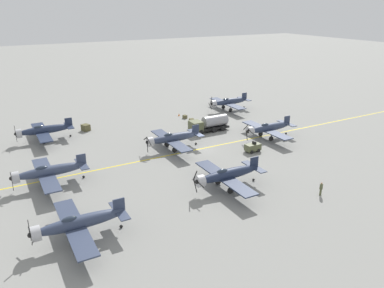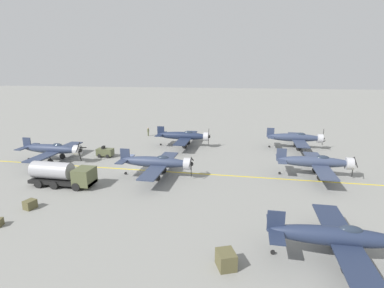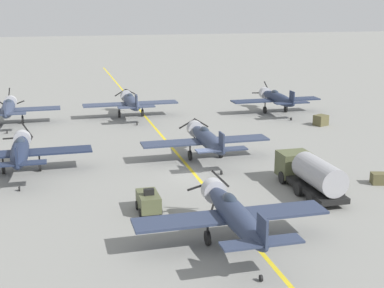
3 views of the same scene
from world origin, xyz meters
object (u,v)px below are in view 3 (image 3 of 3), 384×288
airplane_near_center (233,214)px  airplane_mid_center (207,139)px  airplane_mid_left (20,151)px  airplane_far_left (8,108)px  supply_crate_by_tanker (378,179)px  airplane_far_right (277,98)px  fuel_tanker (310,174)px  supply_crate_mid_lane (321,120)px  airplane_far_center (131,102)px  tow_tractor (148,201)px

airplane_near_center → airplane_mid_center: 18.04m
airplane_mid_left → airplane_mid_center: 16.47m
airplane_far_left → airplane_mid_center: (18.73, -20.09, 0.00)m
airplane_far_left → airplane_near_center: size_ratio=1.00×
airplane_mid_center → supply_crate_by_tanker: airplane_mid_center is taller
airplane_far_left → airplane_far_right: size_ratio=1.00×
fuel_tanker → supply_crate_mid_lane: 24.04m
airplane_far_center → airplane_far_right: (18.96, -2.21, 0.00)m
airplane_far_left → supply_crate_mid_lane: (35.92, -9.70, -1.39)m
tow_tractor → supply_crate_mid_lane: bearing=41.3°
fuel_tanker → supply_crate_mid_lane: (11.95, 20.84, -0.89)m
airplane_near_center → airplane_mid_center: size_ratio=1.00×
airplane_near_center → supply_crate_by_tanker: (14.98, 7.62, -1.55)m
airplane_mid_left → airplane_far_right: size_ratio=1.00×
airplane_mid_center → supply_crate_mid_lane: airplane_mid_center is taller
airplane_mid_center → supply_crate_mid_lane: size_ratio=8.07×
supply_crate_mid_lane → tow_tractor: bearing=-138.7°
airplane_far_center → tow_tractor: bearing=-97.4°
airplane_far_center → airplane_mid_center: bearing=-80.2°
supply_crate_mid_lane → fuel_tanker: bearing=-119.8°
airplane_far_right → fuel_tanker: (-9.72, -28.84, -0.50)m
airplane_far_center → airplane_far_left: 14.75m
tow_tractor → supply_crate_by_tanker: tow_tractor is taller
airplane_far_center → supply_crate_mid_lane: bearing=-26.9°
airplane_near_center → airplane_far_right: bearing=49.4°
airplane_far_right → tow_tractor: bearing=-133.9°
fuel_tanker → supply_crate_by_tanker: 6.36m
airplane_far_left → airplane_mid_center: airplane_far_left is taller
fuel_tanker → tow_tractor: (-12.74, -0.81, -0.72)m
airplane_far_right → tow_tractor: (-22.46, -29.65, -1.22)m
airplane_mid_left → airplane_far_center: bearing=70.7°
fuel_tanker → airplane_far_left: bearing=128.1°
airplane_far_left → fuel_tanker: airplane_far_left is taller
airplane_far_left → airplane_far_right: bearing=-5.8°
tow_tractor → airplane_far_right: bearing=52.9°
airplane_far_left → airplane_mid_left: airplane_far_left is taller
airplane_far_right → fuel_tanker: size_ratio=1.50×
airplane_near_center → supply_crate_by_tanker: bearing=13.4°
airplane_near_center → tow_tractor: 7.69m
airplane_far_left → airplane_near_center: airplane_far_left is taller
airplane_far_center → tow_tractor: 32.08m
airplane_far_center → airplane_near_center: (0.51, -38.30, 0.00)m
fuel_tanker → tow_tractor: bearing=-176.4°
airplane_far_center → airplane_near_center: size_ratio=1.00×
airplane_near_center → airplane_far_center: bearing=77.2°
airplane_far_right → supply_crate_mid_lane: airplane_far_right is taller
airplane_far_left → fuel_tanker: size_ratio=1.50×
fuel_tanker → supply_crate_mid_lane: size_ratio=5.38×
airplane_far_right → supply_crate_by_tanker: 28.72m
airplane_mid_center → tow_tractor: 13.58m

